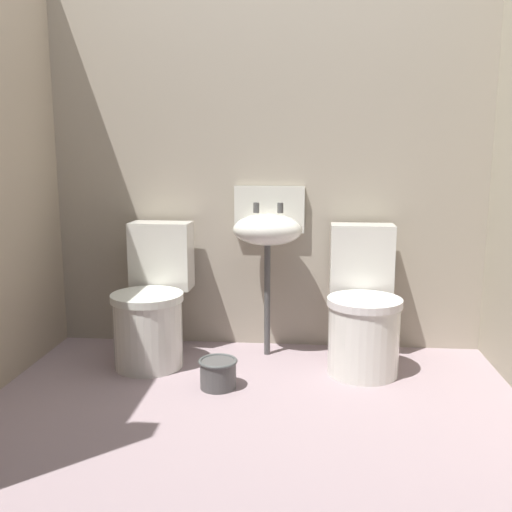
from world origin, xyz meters
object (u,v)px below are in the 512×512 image
object	(u,v)px
bucket	(218,373)
toilet_right	(363,312)
sink	(268,228)
toilet_left	(152,307)

from	to	relation	value
bucket	toilet_right	bearing A→B (deg)	24.81
sink	toilet_right	bearing A→B (deg)	-19.19
toilet_right	sink	xyz separation A→B (m)	(-0.54, 0.19, 0.43)
toilet_right	bucket	size ratio (longest dim) A/B	3.90
sink	bucket	distance (m)	0.89
sink	bucket	xyz separation A→B (m)	(-0.22, -0.54, -0.68)
toilet_right	bucket	distance (m)	0.87
toilet_left	sink	xyz separation A→B (m)	(0.65, 0.19, 0.43)
toilet_left	toilet_right	world-z (taller)	same
sink	bucket	world-z (taller)	sink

